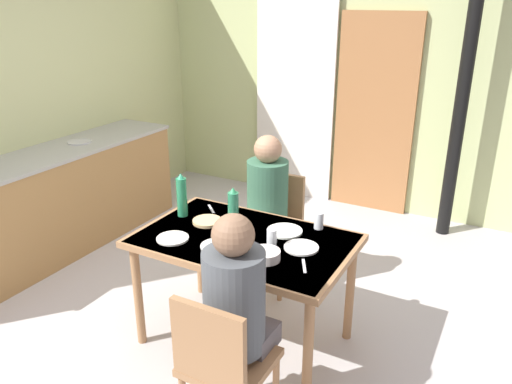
# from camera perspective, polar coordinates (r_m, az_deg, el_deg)

# --- Properties ---
(ground_plane) EXTENTS (6.92, 6.92, 0.00)m
(ground_plane) POSITION_cam_1_polar(r_m,az_deg,el_deg) (3.66, -6.76, -14.30)
(ground_plane) COLOR #B6B1B0
(wall_back) EXTENTS (4.26, 0.10, 2.79)m
(wall_back) POSITION_cam_1_polar(r_m,az_deg,el_deg) (5.41, 9.36, 13.32)
(wall_back) COLOR #B8C486
(wall_back) RESTS_ON ground_plane
(wall_left) EXTENTS (0.10, 3.99, 2.79)m
(wall_left) POSITION_cam_1_polar(r_m,az_deg,el_deg) (4.94, -22.85, 11.23)
(wall_left) COLOR #BBC286
(wall_left) RESTS_ON ground_plane
(door_wooden) EXTENTS (0.80, 0.05, 2.00)m
(door_wooden) POSITION_cam_1_polar(r_m,az_deg,el_deg) (5.28, 13.29, 8.45)
(door_wooden) COLOR #A0683D
(door_wooden) RESTS_ON ground_plane
(stove_pipe_column) EXTENTS (0.12, 0.12, 2.79)m
(stove_pipe_column) POSITION_cam_1_polar(r_m,az_deg,el_deg) (4.79, 22.50, 11.00)
(stove_pipe_column) COLOR black
(stove_pipe_column) RESTS_ON ground_plane
(curtain_panel) EXTENTS (0.90, 0.03, 2.35)m
(curtain_panel) POSITION_cam_1_polar(r_m,az_deg,el_deg) (5.52, 4.40, 11.33)
(curtain_panel) COLOR white
(curtain_panel) RESTS_ON ground_plane
(kitchen_counter) EXTENTS (0.61, 2.56, 0.91)m
(kitchen_counter) POSITION_cam_1_polar(r_m,az_deg,el_deg) (4.71, -22.04, -1.13)
(kitchen_counter) COLOR #9B7141
(kitchen_counter) RESTS_ON ground_plane
(dining_table) EXTENTS (1.31, 0.83, 0.75)m
(dining_table) POSITION_cam_1_polar(r_m,az_deg,el_deg) (3.12, -1.33, -6.55)
(dining_table) COLOR #996D46
(dining_table) RESTS_ON ground_plane
(chair_near_diner) EXTENTS (0.40, 0.40, 0.87)m
(chair_near_diner) POSITION_cam_1_polar(r_m,az_deg,el_deg) (2.53, -3.88, -18.75)
(chair_near_diner) COLOR #996D46
(chair_near_diner) RESTS_ON ground_plane
(chair_far_diner) EXTENTS (0.40, 0.40, 0.87)m
(chair_far_diner) POSITION_cam_1_polar(r_m,az_deg,el_deg) (3.87, 2.11, -3.53)
(chair_far_diner) COLOR #996D46
(chair_far_diner) RESTS_ON ground_plane
(person_near_diner) EXTENTS (0.30, 0.37, 0.77)m
(person_near_diner) POSITION_cam_1_polar(r_m,az_deg,el_deg) (2.45, -2.31, -11.88)
(person_near_diner) COLOR #554F53
(person_near_diner) RESTS_ON ground_plane
(person_far_diner) EXTENTS (0.30, 0.37, 0.77)m
(person_far_diner) POSITION_cam_1_polar(r_m,az_deg,el_deg) (3.65, 1.21, -0.27)
(person_far_diner) COLOR #2E6656
(person_far_diner) RESTS_ON ground_plane
(water_bottle_green_near) EXTENTS (0.07, 0.07, 0.26)m
(water_bottle_green_near) POSITION_cam_1_polar(r_m,az_deg,el_deg) (3.19, -2.59, -1.83)
(water_bottle_green_near) COLOR #297852
(water_bottle_green_near) RESTS_ON dining_table
(water_bottle_green_far) EXTENTS (0.07, 0.07, 0.30)m
(water_bottle_green_far) POSITION_cam_1_polar(r_m,az_deg,el_deg) (3.37, -8.41, -0.44)
(water_bottle_green_far) COLOR #268253
(water_bottle_green_far) RESTS_ON dining_table
(serving_bowl_center) EXTENTS (0.17, 0.17, 0.05)m
(serving_bowl_center) POSITION_cam_1_polar(r_m,az_deg,el_deg) (2.83, 1.07, -7.17)
(serving_bowl_center) COLOR silver
(serving_bowl_center) RESTS_ON dining_table
(dinner_plate_near_left) EXTENTS (0.21, 0.21, 0.01)m
(dinner_plate_near_left) POSITION_cam_1_polar(r_m,az_deg,el_deg) (2.97, 5.16, -6.28)
(dinner_plate_near_left) COLOR white
(dinner_plate_near_left) RESTS_ON dining_table
(dinner_plate_near_right) EXTENTS (0.20, 0.20, 0.01)m
(dinner_plate_near_right) POSITION_cam_1_polar(r_m,az_deg,el_deg) (3.10, -9.44, -5.20)
(dinner_plate_near_right) COLOR white
(dinner_plate_near_right) RESTS_ON dining_table
(dinner_plate_far_center) EXTENTS (0.21, 0.21, 0.01)m
(dinner_plate_far_center) POSITION_cam_1_polar(r_m,az_deg,el_deg) (2.98, -4.34, -6.14)
(dinner_plate_far_center) COLOR white
(dinner_plate_far_center) RESTS_ON dining_table
(dinner_plate_far_side) EXTENTS (0.22, 0.22, 0.01)m
(dinner_plate_far_side) POSITION_cam_1_polar(r_m,az_deg,el_deg) (3.16, 3.27, -4.42)
(dinner_plate_far_side) COLOR white
(dinner_plate_far_side) RESTS_ON dining_table
(drinking_glass_by_near_diner) EXTENTS (0.06, 0.06, 0.11)m
(drinking_glass_by_near_diner) POSITION_cam_1_polar(r_m,az_deg,el_deg) (3.20, 7.14, -3.22)
(drinking_glass_by_near_diner) COLOR silver
(drinking_glass_by_near_diner) RESTS_ON dining_table
(drinking_glass_by_far_diner) EXTENTS (0.06, 0.06, 0.11)m
(drinking_glass_by_far_diner) POSITION_cam_1_polar(r_m,az_deg,el_deg) (2.96, 1.80, -5.20)
(drinking_glass_by_far_diner) COLOR silver
(drinking_glass_by_far_diner) RESTS_ON dining_table
(bread_plate_sliced) EXTENTS (0.19, 0.19, 0.02)m
(bread_plate_sliced) POSITION_cam_1_polar(r_m,az_deg,el_deg) (3.29, -5.56, -3.31)
(bread_plate_sliced) COLOR #DBB77A
(bread_plate_sliced) RESTS_ON dining_table
(cutlery_knife_near) EXTENTS (0.08, 0.14, 0.00)m
(cutlery_knife_near) POSITION_cam_1_polar(r_m,az_deg,el_deg) (2.79, 5.47, -8.34)
(cutlery_knife_near) COLOR silver
(cutlery_knife_near) RESTS_ON dining_table
(cutlery_fork_near) EXTENTS (0.12, 0.12, 0.00)m
(cutlery_fork_near) POSITION_cam_1_polar(r_m,az_deg,el_deg) (3.50, -5.11, -1.91)
(cutlery_fork_near) COLOR silver
(cutlery_fork_near) RESTS_ON dining_table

